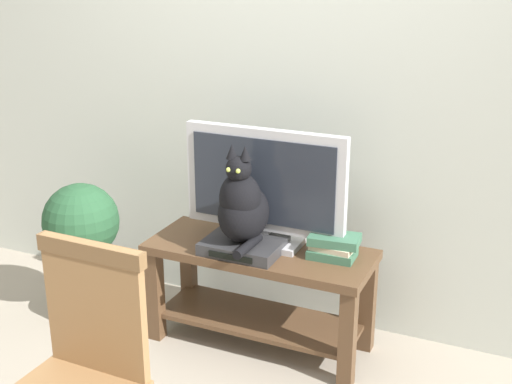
{
  "coord_description": "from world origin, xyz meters",
  "views": [
    {
      "loc": [
        1.23,
        -2.29,
        1.89
      ],
      "look_at": [
        0.0,
        0.45,
        0.84
      ],
      "focal_mm": 47.64,
      "sensor_mm": 36.0,
      "label": 1
    }
  ],
  "objects_px": {
    "cat": "(242,206)",
    "book_stack": "(333,246)",
    "tv": "(265,186)",
    "tv_stand": "(260,279)",
    "potted_plant": "(83,241)",
    "wooden_chair": "(80,364)",
    "media_box": "(244,245)"
  },
  "relations": [
    {
      "from": "wooden_chair",
      "to": "potted_plant",
      "type": "bearing_deg",
      "value": 127.55
    },
    {
      "from": "media_box",
      "to": "potted_plant",
      "type": "xyz_separation_m",
      "value": [
        -0.9,
        -0.09,
        -0.1
      ]
    },
    {
      "from": "tv_stand",
      "to": "cat",
      "type": "xyz_separation_m",
      "value": [
        -0.06,
        -0.08,
        0.41
      ]
    },
    {
      "from": "book_stack",
      "to": "tv",
      "type": "bearing_deg",
      "value": 177.83
    },
    {
      "from": "tv",
      "to": "book_stack",
      "type": "height_order",
      "value": "tv"
    },
    {
      "from": "tv",
      "to": "wooden_chair",
      "type": "height_order",
      "value": "tv"
    },
    {
      "from": "tv_stand",
      "to": "potted_plant",
      "type": "bearing_deg",
      "value": -170.82
    },
    {
      "from": "cat",
      "to": "book_stack",
      "type": "distance_m",
      "value": 0.47
    },
    {
      "from": "wooden_chair",
      "to": "media_box",
      "type": "bearing_deg",
      "value": 84.58
    },
    {
      "from": "cat",
      "to": "wooden_chair",
      "type": "bearing_deg",
      "value": -95.54
    },
    {
      "from": "tv",
      "to": "media_box",
      "type": "height_order",
      "value": "tv"
    },
    {
      "from": "tv",
      "to": "potted_plant",
      "type": "distance_m",
      "value": 1.05
    },
    {
      "from": "cat",
      "to": "wooden_chair",
      "type": "height_order",
      "value": "cat"
    },
    {
      "from": "tv_stand",
      "to": "media_box",
      "type": "relative_size",
      "value": 3.0
    },
    {
      "from": "media_box",
      "to": "wooden_chair",
      "type": "relative_size",
      "value": 0.39
    },
    {
      "from": "tv",
      "to": "cat",
      "type": "height_order",
      "value": "tv"
    },
    {
      "from": "tv_stand",
      "to": "media_box",
      "type": "bearing_deg",
      "value": -130.71
    },
    {
      "from": "media_box",
      "to": "wooden_chair",
      "type": "height_order",
      "value": "wooden_chair"
    },
    {
      "from": "cat",
      "to": "wooden_chair",
      "type": "distance_m",
      "value": 1.13
    },
    {
      "from": "tv",
      "to": "wooden_chair",
      "type": "bearing_deg",
      "value": -97.5
    },
    {
      "from": "book_stack",
      "to": "potted_plant",
      "type": "xyz_separation_m",
      "value": [
        -1.32,
        -0.2,
        -0.13
      ]
    },
    {
      "from": "tv_stand",
      "to": "wooden_chair",
      "type": "bearing_deg",
      "value": -97.85
    },
    {
      "from": "tv_stand",
      "to": "potted_plant",
      "type": "distance_m",
      "value": 0.97
    },
    {
      "from": "tv_stand",
      "to": "media_box",
      "type": "height_order",
      "value": "media_box"
    },
    {
      "from": "media_box",
      "to": "cat",
      "type": "xyz_separation_m",
      "value": [
        0.0,
        -0.02,
        0.21
      ]
    },
    {
      "from": "tv",
      "to": "cat",
      "type": "xyz_separation_m",
      "value": [
        -0.06,
        -0.14,
        -0.06
      ]
    },
    {
      "from": "cat",
      "to": "book_stack",
      "type": "height_order",
      "value": "cat"
    },
    {
      "from": "media_box",
      "to": "book_stack",
      "type": "distance_m",
      "value": 0.43
    },
    {
      "from": "wooden_chair",
      "to": "book_stack",
      "type": "relative_size",
      "value": 3.87
    },
    {
      "from": "tv_stand",
      "to": "tv",
      "type": "relative_size",
      "value": 1.37
    },
    {
      "from": "media_box",
      "to": "potted_plant",
      "type": "bearing_deg",
      "value": -174.42
    },
    {
      "from": "potted_plant",
      "to": "tv",
      "type": "bearing_deg",
      "value": 12.4
    }
  ]
}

